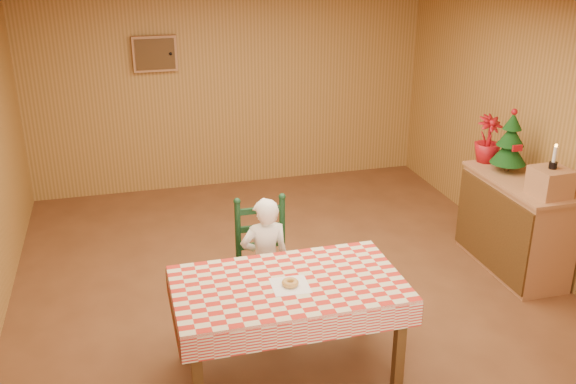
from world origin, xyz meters
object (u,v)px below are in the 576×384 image
at_px(christmas_tree, 510,143).
at_px(storage_bin, 504,245).
at_px(dining_table, 288,292).
at_px(shelf_unit, 514,224).
at_px(crate, 550,182).
at_px(ladder_chair, 264,264).
at_px(seated_child, 265,261).

height_order(christmas_tree, storage_bin, christmas_tree).
xyz_separation_m(dining_table, shelf_unit, (2.53, 1.00, -0.22)).
distance_m(crate, storage_bin, 1.01).
relative_size(ladder_chair, crate, 3.60).
height_order(dining_table, crate, crate).
bearing_deg(storage_bin, seated_child, -171.27).
relative_size(seated_child, crate, 3.75).
height_order(dining_table, seated_child, seated_child).
xyz_separation_m(seated_child, christmas_tree, (2.54, 0.52, 0.65)).
bearing_deg(storage_bin, shelf_unit, -93.12).
distance_m(christmas_tree, storage_bin, 1.03).
relative_size(ladder_chair, seated_child, 0.96).
height_order(ladder_chair, storage_bin, ladder_chair).
xyz_separation_m(dining_table, christmas_tree, (2.54, 1.25, 0.52)).
bearing_deg(christmas_tree, dining_table, -153.76).
bearing_deg(christmas_tree, seated_child, -168.37).
bearing_deg(crate, seated_child, 177.15).
bearing_deg(ladder_chair, dining_table, -90.00).
bearing_deg(shelf_unit, crate, -88.77).
height_order(dining_table, shelf_unit, shelf_unit).
relative_size(dining_table, crate, 5.52).
bearing_deg(christmas_tree, shelf_unit, -91.98).
relative_size(ladder_chair, shelf_unit, 0.87).
bearing_deg(ladder_chair, crate, -4.13).
bearing_deg(crate, ladder_chair, 175.87).
bearing_deg(storage_bin, crate, -89.75).
height_order(seated_child, shelf_unit, seated_child).
bearing_deg(ladder_chair, shelf_unit, 4.89).
distance_m(dining_table, christmas_tree, 2.88).
xyz_separation_m(ladder_chair, christmas_tree, (2.54, 0.47, 0.71)).
bearing_deg(storage_bin, ladder_chair, -172.53).
xyz_separation_m(ladder_chair, shelf_unit, (2.53, 0.22, -0.04)).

